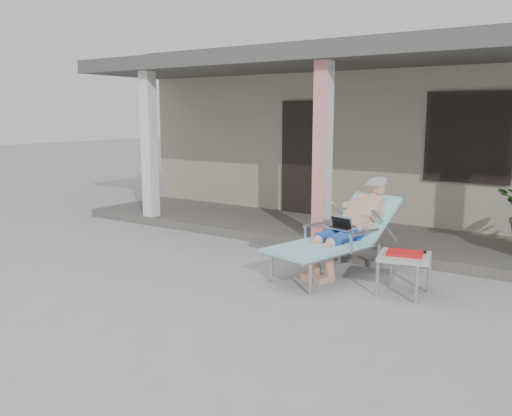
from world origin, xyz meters
The scene contains 7 objects.
ground centered at (0.00, 0.00, 0.00)m, with size 60.00×60.00×0.00m, color #9E9E99.
house centered at (0.00, 6.50, 1.67)m, with size 10.40×5.40×3.30m.
porch_deck centered at (0.00, 3.00, 0.07)m, with size 10.00×2.00×0.15m, color #605B56.
porch_overhang centered at (0.00, 2.95, 2.79)m, with size 10.00×2.30×2.85m.
porch_step centered at (0.00, 1.85, 0.04)m, with size 2.00×0.30×0.07m, color #605B56.
lounger centered at (0.78, 1.25, 0.78)m, with size 1.17×2.02×1.27m.
side_table centered at (1.71, 0.85, 0.42)m, with size 0.66×0.66×0.50m.
Camera 1 is at (3.60, -4.94, 2.01)m, focal length 38.00 mm.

